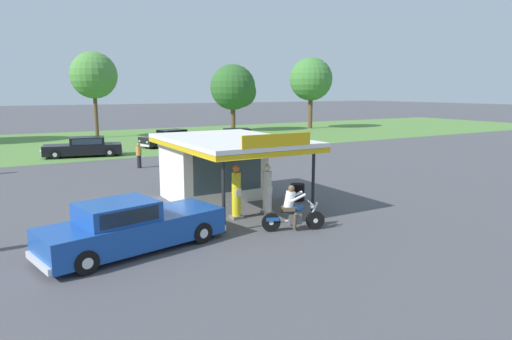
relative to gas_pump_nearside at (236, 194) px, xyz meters
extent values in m
plane|color=#4C4C51|center=(-1.03, -0.62, -0.92)|extent=(300.00, 300.00, 0.00)
cube|color=#56843D|center=(-1.03, 29.38, -0.91)|extent=(120.00, 24.00, 0.01)
cube|color=silver|center=(0.67, 3.49, 0.41)|extent=(3.90, 3.01, 2.67)
cube|color=#384C56|center=(0.67, 2.01, 0.47)|extent=(3.12, 0.05, 1.71)
cube|color=silver|center=(0.67, 1.76, 1.83)|extent=(4.60, 6.98, 0.16)
cube|color=gold|center=(0.67, 1.76, 1.65)|extent=(4.60, 6.98, 0.18)
cube|color=gold|center=(0.67, -1.70, 2.13)|extent=(2.73, 0.08, 0.44)
cylinder|color=black|center=(2.52, -1.33, 0.41)|extent=(0.12, 0.12, 2.67)
cylinder|color=black|center=(-1.18, -1.33, 0.41)|extent=(0.12, 0.12, 2.67)
cube|color=slate|center=(0.00, 0.00, -0.87)|extent=(0.44, 0.44, 0.10)
cylinder|color=yellow|center=(0.00, 0.00, 0.00)|extent=(0.34, 0.34, 1.64)
cube|color=white|center=(0.00, -0.18, 0.08)|extent=(0.22, 0.02, 0.28)
sphere|color=orange|center=(0.00, 0.00, 0.96)|extent=(0.26, 0.26, 0.26)
cube|color=slate|center=(1.35, 0.00, -0.87)|extent=(0.44, 0.44, 0.10)
cylinder|color=silver|center=(1.35, 0.00, -0.04)|extent=(0.34, 0.34, 1.56)
cube|color=white|center=(1.35, -0.18, 0.04)|extent=(0.22, 0.02, 0.28)
sphere|color=white|center=(1.35, 0.00, 0.88)|extent=(0.26, 0.26, 0.26)
cylinder|color=black|center=(1.69, -2.59, -0.60)|extent=(0.63, 0.32, 0.64)
cylinder|color=silver|center=(1.69, -2.59, -0.60)|extent=(0.19, 0.17, 0.16)
cylinder|color=black|center=(0.24, -2.04, -0.60)|extent=(0.63, 0.32, 0.64)
cylinder|color=silver|center=(0.24, -2.04, -0.60)|extent=(0.19, 0.17, 0.16)
ellipsoid|color=#1E4C8C|center=(1.06, -2.35, -0.14)|extent=(0.61, 0.42, 0.24)
cube|color=#59595E|center=(1.01, -2.33, -0.50)|extent=(0.50, 0.38, 0.36)
cube|color=black|center=(0.73, -2.23, -0.20)|extent=(0.54, 0.41, 0.10)
cylinder|color=silver|center=(1.59, -2.56, -0.32)|extent=(0.37, 0.20, 0.71)
cylinder|color=silver|center=(1.48, -2.51, 0.06)|extent=(0.28, 0.67, 0.04)
sphere|color=silver|center=(1.57, -2.55, -0.10)|extent=(0.16, 0.16, 0.16)
cube|color=#1E4C8C|center=(0.29, -2.06, -0.48)|extent=(0.48, 0.32, 0.12)
cylinder|color=silver|center=(0.69, -2.06, -0.64)|extent=(0.69, 0.32, 0.18)
cube|color=brown|center=(0.80, -2.25, -0.14)|extent=(0.49, 0.46, 0.14)
cylinder|color=brown|center=(1.04, -2.17, -0.54)|extent=(0.19, 0.26, 0.56)
cylinder|color=brown|center=(0.93, -2.47, -0.54)|extent=(0.19, 0.26, 0.56)
cylinder|color=white|center=(0.83, -2.27, 0.18)|extent=(0.50, 0.44, 0.60)
sphere|color=brown|center=(0.89, -2.29, 0.55)|extent=(0.22, 0.22, 0.22)
cylinder|color=white|center=(1.13, -2.17, 0.26)|extent=(0.53, 0.27, 0.31)
cylinder|color=white|center=(0.99, -2.54, 0.26)|extent=(0.53, 0.27, 0.31)
cube|color=#19479E|center=(-4.21, -1.49, -0.33)|extent=(5.67, 2.98, 0.81)
cube|color=#19479E|center=(-4.71, -1.60, 0.35)|extent=(2.38, 2.05, 0.56)
cube|color=#283847|center=(-3.72, -1.38, 0.35)|extent=(0.35, 1.43, 0.44)
cube|color=#283847|center=(-4.89, -0.81, 0.35)|extent=(1.73, 0.41, 0.42)
cube|color=#283847|center=(-4.54, -2.39, 0.35)|extent=(1.73, 0.41, 0.42)
cube|color=silver|center=(-1.55, -0.90, -0.62)|extent=(0.50, 1.76, 0.18)
cube|color=silver|center=(-6.88, -2.07, -0.62)|extent=(0.50, 1.76, 0.18)
sphere|color=white|center=(-1.67, -0.32, -0.29)|extent=(0.18, 0.18, 0.18)
sphere|color=white|center=(-1.41, -1.49, -0.29)|extent=(0.18, 0.18, 0.18)
cylinder|color=black|center=(-2.61, -0.24, -0.59)|extent=(0.69, 0.34, 0.66)
cylinder|color=silver|center=(-2.61, -0.24, -0.59)|extent=(0.34, 0.28, 0.30)
cylinder|color=black|center=(-2.24, -1.95, -0.59)|extent=(0.69, 0.34, 0.66)
cylinder|color=silver|center=(-2.24, -1.95, -0.59)|extent=(0.34, 0.28, 0.30)
cylinder|color=black|center=(-6.19, -1.02, -0.59)|extent=(0.69, 0.34, 0.66)
cylinder|color=silver|center=(-6.19, -1.02, -0.59)|extent=(0.34, 0.28, 0.30)
cylinder|color=black|center=(-5.82, -2.73, -0.59)|extent=(0.69, 0.34, 0.66)
cylinder|color=silver|center=(-5.82, -2.73, -0.59)|extent=(0.34, 0.28, 0.30)
cube|color=black|center=(-2.05, 19.92, -0.39)|extent=(5.59, 2.94, 0.71)
cube|color=black|center=(-1.73, 19.85, 0.23)|extent=(2.62, 2.12, 0.52)
cube|color=#283847|center=(-2.85, 20.08, 0.23)|extent=(0.34, 1.47, 0.42)
cube|color=#283847|center=(-1.90, 19.04, 0.23)|extent=(1.95, 0.43, 0.40)
cube|color=#283847|center=(-1.56, 20.66, 0.23)|extent=(1.95, 0.43, 0.40)
cube|color=silver|center=(-4.68, 20.46, -0.62)|extent=(0.48, 1.81, 0.18)
cube|color=silver|center=(0.58, 19.38, -0.62)|extent=(0.48, 1.81, 0.18)
sphere|color=white|center=(-4.81, 19.86, -0.35)|extent=(0.18, 0.18, 0.18)
sphere|color=white|center=(-4.57, 21.06, -0.35)|extent=(0.18, 0.18, 0.18)
cylinder|color=black|center=(-4.00, 19.40, -0.59)|extent=(0.69, 0.33, 0.66)
cylinder|color=silver|center=(-4.00, 19.40, -0.59)|extent=(0.34, 0.27, 0.30)
cylinder|color=black|center=(-3.64, 21.16, -0.59)|extent=(0.69, 0.33, 0.66)
cylinder|color=silver|center=(-3.64, 21.16, -0.59)|extent=(0.34, 0.27, 0.30)
cylinder|color=black|center=(-0.46, 18.68, -0.59)|extent=(0.69, 0.33, 0.66)
cylinder|color=silver|center=(-0.46, 18.68, -0.59)|extent=(0.34, 0.27, 0.30)
cylinder|color=black|center=(-0.10, 20.44, -0.59)|extent=(0.69, 0.33, 0.66)
cylinder|color=silver|center=(-0.10, 20.44, -0.59)|extent=(0.34, 0.27, 0.30)
cube|color=black|center=(11.06, 20.24, -0.38)|extent=(5.24, 3.14, 0.71)
cube|color=black|center=(10.76, 20.33, 0.26)|extent=(2.52, 2.14, 0.58)
cube|color=#283847|center=(11.77, 20.03, 0.26)|extent=(0.44, 1.36, 0.46)
cube|color=#283847|center=(10.98, 21.08, 0.26)|extent=(1.76, 0.55, 0.44)
cube|color=#283847|center=(10.54, 19.59, 0.26)|extent=(1.76, 0.55, 0.44)
cube|color=silver|center=(13.45, 19.53, -0.62)|extent=(0.61, 1.68, 0.18)
cube|color=silver|center=(8.68, 20.96, -0.62)|extent=(0.61, 1.68, 0.18)
sphere|color=white|center=(13.63, 20.08, -0.35)|extent=(0.18, 0.18, 0.18)
sphere|color=white|center=(13.30, 18.97, -0.35)|extent=(0.18, 0.18, 0.18)
cylinder|color=black|center=(12.91, 20.57, -0.59)|extent=(0.69, 0.38, 0.66)
cylinder|color=silver|center=(12.91, 20.57, -0.59)|extent=(0.35, 0.30, 0.30)
cylinder|color=black|center=(12.43, 18.96, -0.59)|extent=(0.69, 0.38, 0.66)
cylinder|color=silver|center=(12.43, 18.96, -0.59)|extent=(0.35, 0.30, 0.30)
cylinder|color=black|center=(9.70, 21.53, -0.59)|extent=(0.69, 0.38, 0.66)
cylinder|color=silver|center=(9.70, 21.53, -0.59)|extent=(0.35, 0.30, 0.30)
cylinder|color=black|center=(9.22, 19.91, -0.59)|extent=(0.69, 0.38, 0.66)
cylinder|color=silver|center=(9.22, 19.91, -0.59)|extent=(0.35, 0.30, 0.30)
cube|color=black|center=(5.51, 22.73, -0.38)|extent=(5.41, 3.09, 0.72)
cube|color=black|center=(5.73, 22.79, 0.24)|extent=(2.47, 2.09, 0.51)
cube|color=#283847|center=(4.72, 22.51, 0.24)|extent=(0.41, 1.36, 0.41)
cube|color=#283847|center=(5.93, 22.04, 0.24)|extent=(1.76, 0.51, 0.39)
cube|color=#283847|center=(5.52, 23.53, 0.24)|extent=(1.76, 0.51, 0.39)
cube|color=silver|center=(3.01, 22.04, -0.62)|extent=(0.57, 1.67, 0.18)
cube|color=silver|center=(8.00, 23.41, -0.62)|extent=(0.57, 1.67, 0.18)
sphere|color=white|center=(3.15, 21.49, -0.34)|extent=(0.18, 0.18, 0.18)
sphere|color=white|center=(2.85, 22.59, -0.34)|extent=(0.18, 0.18, 0.18)
cylinder|color=black|center=(4.05, 21.46, -0.59)|extent=(0.69, 0.37, 0.66)
cylinder|color=silver|center=(4.05, 21.46, -0.59)|extent=(0.34, 0.29, 0.30)
cylinder|color=black|center=(3.61, 23.07, -0.59)|extent=(0.69, 0.37, 0.66)
cylinder|color=silver|center=(3.61, 23.07, -0.59)|extent=(0.34, 0.29, 0.30)
cylinder|color=black|center=(7.41, 22.38, -0.59)|extent=(0.69, 0.37, 0.66)
cylinder|color=silver|center=(7.41, 22.38, -0.59)|extent=(0.34, 0.29, 0.30)
cylinder|color=black|center=(6.96, 24.00, -0.59)|extent=(0.69, 0.37, 0.66)
cylinder|color=silver|center=(6.96, 24.00, -0.59)|extent=(0.34, 0.29, 0.30)
cylinder|color=black|center=(0.05, 12.96, -0.53)|extent=(0.26, 0.26, 0.77)
cylinder|color=gold|center=(0.05, 12.96, 0.13)|extent=(0.34, 0.34, 0.55)
sphere|color=#9E704C|center=(0.05, 12.96, 0.51)|extent=(0.21, 0.21, 0.21)
cylinder|color=brown|center=(27.31, 31.87, 1.14)|extent=(0.54, 0.54, 4.13)
sphere|color=#427F38|center=(27.31, 31.87, 5.21)|extent=(5.33, 5.33, 5.33)
cylinder|color=brown|center=(1.57, 33.35, 1.33)|extent=(0.38, 0.38, 4.49)
sphere|color=#4C893D|center=(1.57, 33.35, 5.30)|extent=(4.61, 4.61, 4.61)
cylinder|color=brown|center=(16.95, 33.05, 0.65)|extent=(0.56, 0.56, 3.14)
sphere|color=#2D6028|center=(16.95, 33.05, 4.19)|extent=(5.25, 5.25, 5.25)
sphere|color=#2D6028|center=(17.84, 32.80, 3.66)|extent=(3.65, 3.65, 3.65)
cylinder|color=black|center=(3.60, 1.16, -0.83)|extent=(0.60, 0.60, 0.18)
cylinder|color=black|center=(3.60, 1.16, -0.65)|extent=(0.60, 0.60, 0.18)
cylinder|color=black|center=(3.60, 1.16, -0.47)|extent=(0.60, 0.60, 0.18)
cylinder|color=black|center=(3.60, 1.16, -0.29)|extent=(0.60, 0.60, 0.18)
camera|label=1|loc=(-7.62, -14.55, 3.78)|focal=31.88mm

